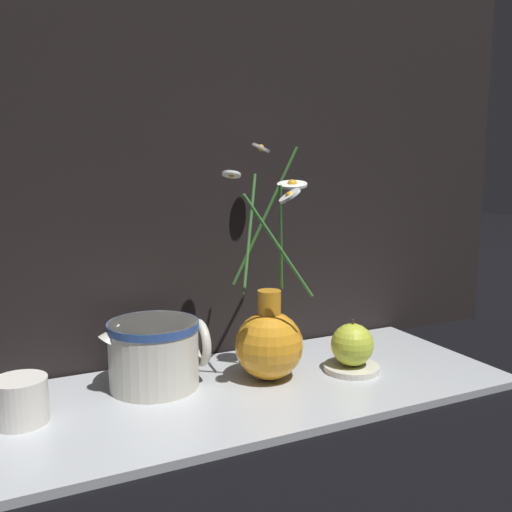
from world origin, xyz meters
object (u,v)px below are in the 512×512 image
vase_with_flowers (269,339)px  yellow_mug (18,401)px  ceramic_pitcher (155,351)px  orange_fruit (352,345)px

vase_with_flowers → yellow_mug: vase_with_flowers is taller
ceramic_pitcher → vase_with_flowers: bearing=-14.6°
vase_with_flowers → orange_fruit: size_ratio=4.79×
yellow_mug → orange_fruit: (0.51, -0.03, 0.01)m
vase_with_flowers → ceramic_pitcher: size_ratio=2.29×
yellow_mug → orange_fruit: orange_fruit is taller
ceramic_pitcher → orange_fruit: (0.31, -0.08, -0.01)m
yellow_mug → ceramic_pitcher: size_ratio=0.50×
yellow_mug → ceramic_pitcher: bearing=12.7°
orange_fruit → yellow_mug: bearing=176.4°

